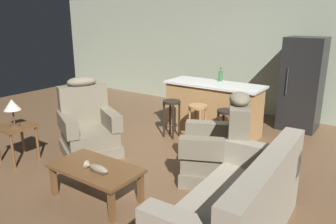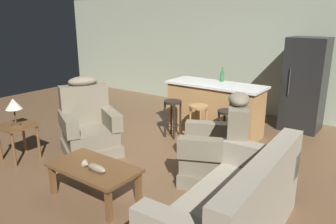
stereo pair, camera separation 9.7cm
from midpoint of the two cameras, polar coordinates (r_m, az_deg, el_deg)
ground_plane at (r=5.21m, az=1.33°, el=-7.71°), size 12.00×12.00×0.00m
back_wall at (r=7.59m, az=15.21°, el=9.55°), size 12.00×0.05×2.60m
coffee_table at (r=4.04m, az=-12.13°, el=-9.90°), size 1.10×0.60×0.42m
fish_figurine at (r=3.87m, az=-11.95°, el=-9.44°), size 0.34×0.10×0.10m
couch at (r=3.33m, az=12.29°, el=-16.45°), size 0.90×1.93×0.94m
recliner_near_lamp at (r=5.41m, az=-13.14°, el=-2.45°), size 1.13×1.13×1.20m
recliner_near_island at (r=4.45m, az=9.51°, el=-6.40°), size 1.11×1.11×1.20m
end_table at (r=5.43m, az=-24.28°, el=-2.99°), size 0.48×0.48×0.56m
table_lamp at (r=5.29m, az=-24.84°, el=1.07°), size 0.24×0.24×0.41m
kitchen_island at (r=6.14m, az=8.58°, el=0.62°), size 1.80×0.70×0.95m
bar_stool_left at (r=5.88m, az=1.30°, el=0.02°), size 0.32×0.32×0.68m
bar_stool_middle at (r=5.60m, az=5.81°, el=-0.90°), size 0.32×0.32×0.68m
bar_stool_right at (r=5.37m, az=10.75°, el=-1.89°), size 0.32×0.32×0.68m
refrigerator at (r=6.74m, az=23.09°, el=4.40°), size 0.70×0.69×1.76m
bottle_tall_green at (r=6.23m, az=9.85°, el=6.17°), size 0.07×0.07×0.26m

